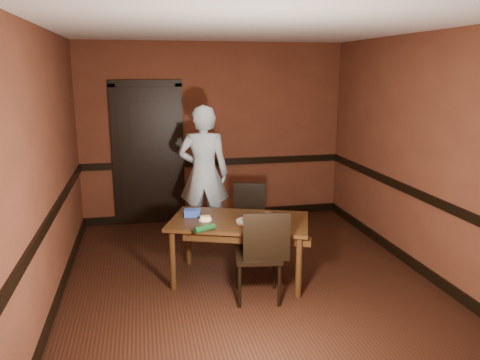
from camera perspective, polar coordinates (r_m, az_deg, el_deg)
name	(u,v)px	position (r m, az deg, el deg)	size (l,w,h in m)	color
floor	(246,277)	(5.41, 0.79, -11.73)	(4.00, 4.50, 0.01)	black
ceiling	(247,28)	(4.92, 0.89, 18.07)	(4.00, 4.50, 0.01)	silver
wall_back	(214,133)	(7.18, -3.18, 5.74)	(4.00, 0.02, 2.70)	#562A1A
wall_front	(329,228)	(2.91, 10.77, -5.74)	(4.00, 0.02, 2.70)	#562A1A
wall_left	(48,168)	(4.96, -22.33, 1.36)	(0.02, 4.50, 2.70)	#562A1A
wall_right	(415,153)	(5.77, 20.61, 3.07)	(0.02, 4.50, 2.70)	#562A1A
dado_back	(215,162)	(7.24, -3.11, 2.19)	(4.00, 0.03, 0.10)	black
dado_left	(54,212)	(5.06, -21.72, -3.62)	(0.03, 4.50, 0.10)	black
dado_right	(411,191)	(5.85, 20.13, -1.27)	(0.03, 4.50, 0.10)	black
baseboard_back	(215,214)	(7.44, -3.03, -4.17)	(4.00, 0.03, 0.12)	black
baseboard_left	(61,289)	(5.35, -20.94, -12.27)	(0.03, 4.50, 0.12)	black
baseboard_right	(405,258)	(6.11, 19.50, -8.92)	(0.03, 4.50, 0.12)	black
door	(148,152)	(7.10, -11.12, 3.32)	(1.05, 0.07, 2.20)	black
dining_table	(239,250)	(5.23, -0.11, -8.51)	(1.49, 0.84, 0.70)	#321D0C
chair_far	(256,220)	(5.94, 2.01, -4.86)	(0.41, 0.41, 0.88)	black
chair_near	(258,253)	(4.77, 2.20, -8.93)	(0.45, 0.45, 0.97)	black
person	(204,174)	(6.33, -4.44, 0.78)	(0.67, 0.44, 1.85)	silver
sandwich_plate	(249,220)	(5.03, 1.06, -4.93)	(0.27, 0.27, 0.07)	white
sauce_jar	(268,217)	(5.06, 3.43, -4.50)	(0.08, 0.08, 0.10)	#5C8D45
cheese_saucer	(205,219)	(5.10, -4.26, -4.72)	(0.15, 0.15, 0.05)	white
food_tub	(192,213)	(5.25, -5.83, -4.00)	(0.20, 0.16, 0.08)	#284CB7
wrapped_veg	(205,228)	(4.76, -4.34, -5.88)	(0.06, 0.06, 0.23)	#123B19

